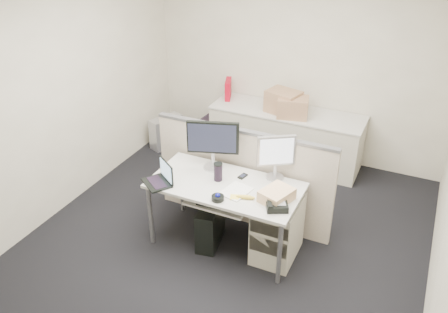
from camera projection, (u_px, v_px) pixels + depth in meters
The scene contains 27 objects.
floor at pixel (225, 242), 5.04m from camera, with size 4.00×4.50×0.01m, color black.
wall_back at pixel (298, 59), 6.16m from camera, with size 4.00×0.02×2.70m, color #BEB6A0.
wall_front at pixel (54, 290), 2.60m from camera, with size 4.00×0.02×2.70m, color #BEB6A0.
wall_left at pixel (58, 94), 5.12m from camera, with size 0.02×4.50×2.70m, color #BEB6A0.
desk at pixel (225, 190), 4.72m from camera, with size 1.50×0.75×0.73m.
keyboard_tray at pixel (218, 203), 4.60m from camera, with size 0.62×0.32×0.02m, color silver.
drawer_pedestal at pixel (278, 229), 4.72m from camera, with size 0.40×0.55×0.65m, color beige.
cubicle_partition at pixel (243, 178), 5.12m from camera, with size 2.00×0.06×1.10m, color beige.
back_counter at pixel (285, 137), 6.39m from camera, with size 2.00×0.60×0.72m, color beige.
monitor_main at pixel (213, 145), 4.83m from camera, with size 0.53×0.20×0.53m, color black.
monitor_small at pixel (276, 158), 4.68m from camera, with size 0.38×0.19×0.46m, color #B7B7BC.
laptop at pixel (156, 174), 4.64m from camera, with size 0.30×0.22×0.22m, color black.
trackball at pixel (218, 198), 4.43m from camera, with size 0.12×0.12×0.05m, color black.
desk_phone at pixel (277, 206), 4.31m from camera, with size 0.19×0.16×0.06m, color black.
paper_stack at pixel (236, 191), 4.56m from camera, with size 0.23×0.29×0.01m, color silver.
sticky_pad at pixel (235, 197), 4.47m from camera, with size 0.09×0.09×0.01m, color #FDDF48.
travel_mug at pixel (218, 172), 4.71m from camera, with size 0.08×0.08×0.18m, color black.
banana at pixel (246, 197), 4.45m from camera, with size 0.18×0.04×0.04m, color yellow.
cellphone at pixel (243, 176), 4.80m from camera, with size 0.06×0.11×0.01m, color black.
manila_folders at pixel (277, 195), 4.41m from camera, with size 0.24×0.30×0.11m, color tan.
keyboard at pixel (221, 204), 4.53m from camera, with size 0.45×0.16×0.02m, color black.
pc_tower_desk at pixel (210, 224), 4.95m from camera, with size 0.20×0.49×0.46m, color black.
pc_tower_spare_dark at pixel (209, 129), 7.00m from camera, with size 0.16×0.40×0.38m, color black.
pc_tower_spare_silver at pixel (166, 132), 6.85m from camera, with size 0.19×0.48×0.45m, color #B7B7BC.
cardboard_box_left at pixel (283, 102), 6.12m from camera, with size 0.41×0.31×0.31m, color #9F724F.
cardboard_box_right at pixel (293, 108), 6.01m from camera, with size 0.38×0.30×0.27m, color #9F724F.
red_binder at pixel (228, 90), 6.56m from camera, with size 0.07×0.30×0.28m, color #A9071B.
Camera 1 is at (1.66, -3.58, 3.26)m, focal length 38.00 mm.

